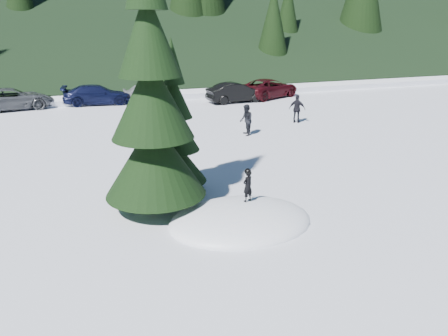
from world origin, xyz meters
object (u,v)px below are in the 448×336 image
object	(u,v)px
spruce_tall	(152,109)
car_6	(269,88)
adult_0	(246,120)
car_5	(237,92)
adult_1	(297,109)
child_skier	(248,186)
car_3	(98,95)
car_4	(149,92)
car_2	(12,99)
spruce_short	(174,135)

from	to	relation	value
spruce_tall	car_6	distance (m)	23.19
adult_0	car_5	distance (m)	10.23
adult_1	car_6	size ratio (longest dim) A/B	0.31
car_5	car_6	bearing A→B (deg)	-73.79
spruce_tall	child_skier	xyz separation A→B (m)	(2.59, -1.41, -2.34)
adult_0	car_3	size ratio (longest dim) A/B	0.34
spruce_tall	adult_1	bearing A→B (deg)	42.75
adult_1	car_4	world-z (taller)	adult_1
spruce_tall	car_2	size ratio (longest dim) A/B	1.58
spruce_tall	spruce_short	size ratio (longest dim) A/B	1.60
spruce_short	child_skier	distance (m)	3.42
adult_1	car_6	bearing A→B (deg)	-65.24
child_skier	car_2	distance (m)	23.42
spruce_tall	car_3	xyz separation A→B (m)	(-0.08, 20.46, -2.60)
child_skier	car_3	world-z (taller)	child_skier
spruce_short	adult_1	bearing A→B (deg)	41.20
spruce_short	car_6	distance (m)	21.37
adult_0	car_5	world-z (taller)	adult_0
adult_1	child_skier	bearing A→B (deg)	94.49
car_6	spruce_tall	bearing A→B (deg)	120.80
adult_0	child_skier	bearing A→B (deg)	-12.79
child_skier	adult_1	distance (m)	13.88
spruce_short	car_3	size ratio (longest dim) A/B	1.08
spruce_short	adult_0	world-z (taller)	spruce_short
adult_0	car_6	distance (m)	12.68
car_2	car_3	world-z (taller)	car_2
car_6	car_5	bearing A→B (deg)	85.24
car_5	car_6	world-z (taller)	car_6
child_skier	adult_0	xyz separation A→B (m)	(3.99, 9.49, -0.15)
car_2	car_4	world-z (taller)	car_2
child_skier	car_5	distance (m)	20.52
spruce_short	child_skier	xyz separation A→B (m)	(1.59, -2.81, -1.12)
car_4	car_5	size ratio (longest dim) A/B	0.88
child_skier	adult_0	bearing A→B (deg)	-134.81
spruce_tall	car_3	distance (m)	20.62
car_4	car_2	bearing A→B (deg)	95.96
car_2	car_3	xyz separation A→B (m)	(5.76, 0.02, -0.03)
spruce_tall	car_4	xyz separation A→B (m)	(3.78, 20.65, -2.64)
spruce_tall	car_2	distance (m)	21.41
spruce_short	adult_0	distance (m)	8.79
car_4	car_5	distance (m)	6.78
spruce_tall	car_5	bearing A→B (deg)	60.84
child_skier	car_4	size ratio (longest dim) A/B	0.25
spruce_tall	car_6	world-z (taller)	spruce_tall
adult_1	car_3	size ratio (longest dim) A/B	0.34
spruce_short	car_2	bearing A→B (deg)	109.78
car_3	car_5	distance (m)	10.35
car_3	car_4	size ratio (longest dim) A/B	1.24
spruce_tall	child_skier	size ratio (longest dim) A/B	8.54
car_4	adult_1	bearing A→B (deg)	-142.69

